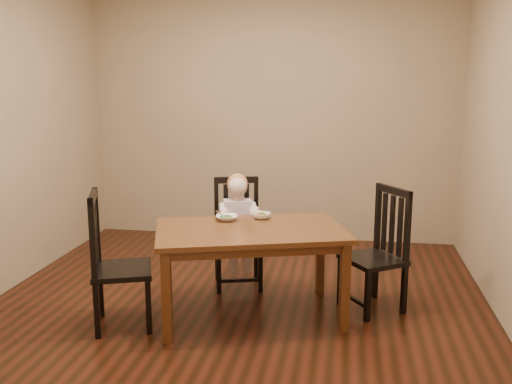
% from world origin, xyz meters
% --- Properties ---
extents(room, '(4.01, 4.01, 2.71)m').
position_xyz_m(room, '(0.00, 0.00, 1.35)').
color(room, '#3E170D').
rests_on(room, ground).
extents(dining_table, '(1.57, 1.21, 0.69)m').
position_xyz_m(dining_table, '(0.14, -0.19, 0.61)').
color(dining_table, '#452810').
rests_on(dining_table, room).
extents(chair_child, '(0.49, 0.48, 0.94)m').
position_xyz_m(chair_child, '(-0.09, 0.46, 0.45)').
color(chair_child, black).
rests_on(chair_child, room).
extents(chair_left, '(0.54, 0.55, 1.00)m').
position_xyz_m(chair_left, '(-0.79, -0.51, 0.48)').
color(chair_left, black).
rests_on(chair_left, room).
extents(chair_right, '(0.56, 0.57, 0.97)m').
position_xyz_m(chair_right, '(1.10, 0.12, 0.46)').
color(chair_right, black).
rests_on(chair_right, room).
extents(toddler, '(0.40, 0.46, 0.54)m').
position_xyz_m(toddler, '(-0.07, 0.42, 0.59)').
color(toddler, silver).
rests_on(toddler, chair_child).
extents(bowl_peas, '(0.21, 0.21, 0.04)m').
position_xyz_m(bowl_peas, '(-0.08, 0.01, 0.71)').
color(bowl_peas, white).
rests_on(bowl_peas, dining_table).
extents(bowl_veg, '(0.17, 0.17, 0.05)m').
position_xyz_m(bowl_veg, '(0.18, 0.11, 0.72)').
color(bowl_veg, white).
rests_on(bowl_veg, dining_table).
extents(fork, '(0.11, 0.07, 0.05)m').
position_xyz_m(fork, '(-0.11, -0.02, 0.74)').
color(fork, silver).
rests_on(fork, bowl_peas).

